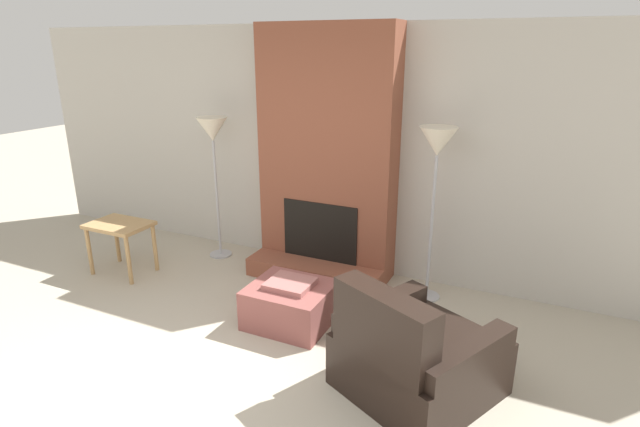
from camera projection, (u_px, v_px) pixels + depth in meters
name	position (u px, v px, depth m)	size (l,w,h in m)	color
ground_plane	(167.00, 418.00, 3.35)	(24.00, 24.00, 0.00)	#B2A893
wall_back	(335.00, 151.00, 5.36)	(8.23, 0.06, 2.60)	#BCB7AD
fireplace	(326.00, 164.00, 5.18)	(1.45, 0.70, 2.60)	brown
ottoman	(291.00, 304.00, 4.45)	(0.71, 0.63, 0.41)	#8C4C47
armchair	(412.00, 360.00, 3.51)	(1.27, 1.28, 0.89)	black
side_table	(120.00, 231.00, 5.37)	(0.64, 0.46, 0.57)	tan
floor_lamp_left	(213.00, 137.00, 5.52)	(0.35, 0.35, 1.63)	#ADADB2
floor_lamp_right	(437.00, 151.00, 4.50)	(0.35, 0.35, 1.69)	#ADADB2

